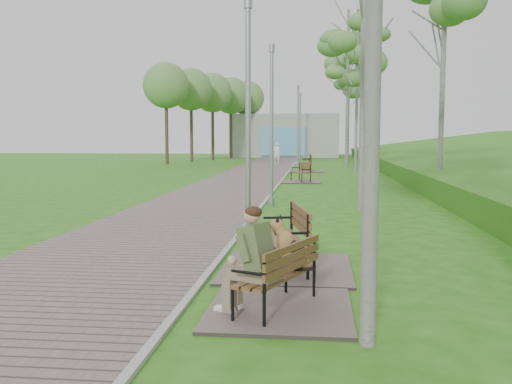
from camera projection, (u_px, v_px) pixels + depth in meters
walkway at (242, 181)px, 25.17m from camera, size 3.50×67.00×0.04m
kerb at (281, 181)px, 24.99m from camera, size 0.10×67.00×0.05m
building_north at (285, 136)px, 54.12m from camera, size 10.00×5.20×4.00m
bench_main at (272, 278)px, 6.42m from camera, size 1.63×1.81×1.42m
bench_second at (284, 255)px, 8.47m from camera, size 1.91×2.12×1.17m
bench_third at (301, 178)px, 24.54m from camera, size 1.67×1.85×1.02m
bench_far at (306, 168)px, 31.76m from camera, size 1.95×2.16×1.19m
lamp_post_near at (248, 130)px, 10.36m from camera, size 0.17×0.17×4.47m
lamp_post_second at (272, 132)px, 15.99m from camera, size 0.17×0.17×4.51m
lamp_post_third at (298, 129)px, 35.72m from camera, size 0.20×0.20×5.16m
lamp_post_far at (300, 129)px, 48.18m from camera, size 0.22×0.22×5.58m
pedestrian_near at (277, 153)px, 40.36m from camera, size 0.66×0.56×1.54m
birch_mid_c at (362, 54)px, 26.24m from camera, size 2.59×2.59×7.33m
birch_far_a at (358, 40)px, 30.10m from camera, size 2.69×2.69×8.98m
birch_far_b at (348, 39)px, 33.97m from camera, size 2.90×2.90×9.84m
birch_far_c at (349, 68)px, 41.06m from camera, size 2.53×2.53×8.76m
birch_distant_b at (349, 76)px, 43.82m from camera, size 2.45×2.45×8.38m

